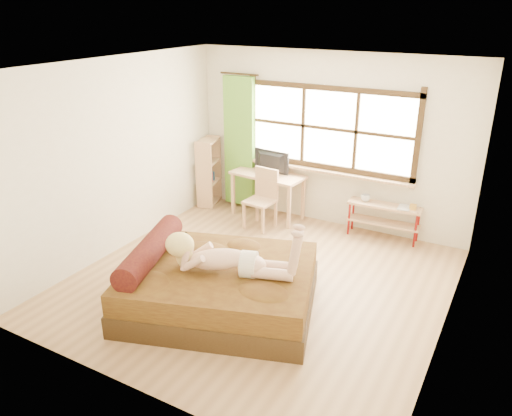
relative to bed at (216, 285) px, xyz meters
The scene contains 18 objects.
floor 0.80m from the bed, 76.33° to the left, with size 4.50×4.50×0.00m, color #9E754C.
ceiling 2.52m from the bed, 76.33° to the left, with size 4.50×4.50×0.00m, color white.
wall_back 3.16m from the bed, 86.60° to the left, with size 4.50×4.50×0.00m, color silver.
wall_front 1.86m from the bed, 83.38° to the right, with size 4.50×4.50×0.00m, color silver.
wall_left 2.44m from the bed, 160.68° to the left, with size 4.50×4.50×0.00m, color silver.
wall_right 2.75m from the bed, 16.67° to the left, with size 4.50×4.50×0.00m, color silver.
window 3.19m from the bed, 86.57° to the left, with size 2.80×0.16×1.46m.
curtain 3.28m from the bed, 115.67° to the left, with size 0.55×0.10×2.20m, color #529528.
bed is the anchor object (origin of this frame).
woman 0.60m from the bed, ahead, with size 1.50×0.43×0.64m, color #D8A78B, non-canonical shape.
kitten 0.78m from the bed, behind, with size 0.32×0.13×0.26m, color black, non-canonical shape.
desk 2.80m from the bed, 105.32° to the left, with size 1.25×0.67×0.75m.
monitor 2.90m from the bed, 105.05° to the left, with size 0.64×0.08×0.37m, color black.
chair 2.41m from the bed, 105.11° to the left, with size 0.46×0.46×0.94m.
pipe_shelf 3.04m from the bed, 66.84° to the left, with size 1.10×0.32×0.62m.
cup 2.95m from the bed, 72.43° to the left, with size 0.13×0.13×0.11m, color gray.
book 3.13m from the bed, 63.65° to the left, with size 0.18×0.24×0.02m, color gray.
bookshelf 3.30m from the bed, 125.41° to the left, with size 0.41×0.57×1.18m.
Camera 1 is at (2.69, -4.90, 3.34)m, focal length 35.00 mm.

